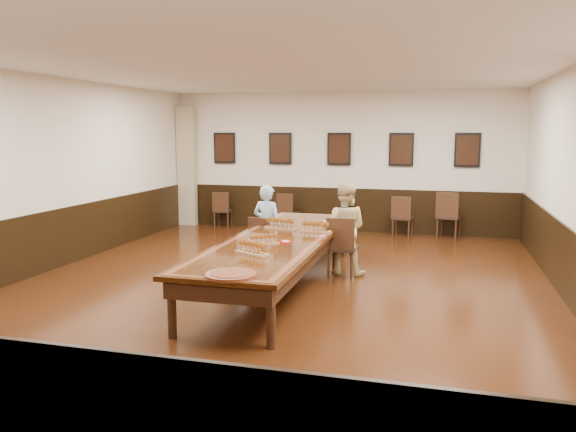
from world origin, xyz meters
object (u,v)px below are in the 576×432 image
(chair_woman, at_px, (343,246))
(conference_table, at_px, (279,247))
(spare_chair_c, at_px, (403,216))
(person_woman, at_px, (344,228))
(person_man, at_px, (267,226))
(spare_chair_a, at_px, (223,209))
(spare_chair_d, at_px, (449,215))
(spare_chair_b, at_px, (289,212))
(chair_man, at_px, (265,242))
(carved_platter, at_px, (231,275))

(chair_woman, relative_size, conference_table, 0.19)
(spare_chair_c, distance_m, person_woman, 3.63)
(person_man, bearing_deg, spare_chair_c, -110.32)
(chair_woman, height_order, person_man, person_man)
(spare_chair_a, relative_size, spare_chair_c, 0.95)
(spare_chair_d, relative_size, person_woman, 0.68)
(spare_chair_b, bearing_deg, chair_man, 109.90)
(conference_table, bearing_deg, spare_chair_d, 61.90)
(spare_chair_b, relative_size, person_man, 0.63)
(person_man, height_order, conference_table, person_man)
(chair_man, relative_size, person_man, 0.63)
(spare_chair_a, distance_m, spare_chair_c, 4.28)
(spare_chair_a, relative_size, carved_platter, 1.23)
(person_man, bearing_deg, carved_platter, 111.90)
(spare_chair_b, distance_m, spare_chair_c, 2.63)
(person_man, relative_size, person_woman, 0.94)
(spare_chair_a, xyz_separation_m, spare_chair_b, (1.65, -0.03, 0.01))
(chair_woman, distance_m, spare_chair_b, 4.22)
(spare_chair_b, distance_m, conference_table, 4.83)
(spare_chair_d, bearing_deg, person_woman, 79.04)
(spare_chair_d, height_order, person_woman, person_woman)
(conference_table, bearing_deg, spare_chair_a, 120.47)
(chair_man, xyz_separation_m, carved_platter, (0.70, -3.40, 0.33))
(spare_chair_c, distance_m, spare_chair_d, 0.98)
(chair_man, distance_m, person_woman, 1.41)
(carved_platter, bearing_deg, spare_chair_b, 100.13)
(spare_chair_d, relative_size, carved_platter, 1.46)
(spare_chair_a, height_order, spare_chair_d, spare_chair_d)
(spare_chair_c, bearing_deg, spare_chair_b, 5.75)
(chair_woman, xyz_separation_m, spare_chair_a, (-3.57, 3.79, -0.05))
(spare_chair_a, xyz_separation_m, person_woman, (3.58, -3.69, 0.32))
(spare_chair_c, bearing_deg, spare_chair_d, -169.33)
(chair_woman, xyz_separation_m, carved_platter, (-0.67, -3.22, 0.29))
(chair_woman, bearing_deg, spare_chair_d, -112.45)
(spare_chair_b, relative_size, spare_chair_d, 0.86)
(chair_man, bearing_deg, chair_woman, -176.26)
(person_woman, bearing_deg, carved_platter, 80.56)
(chair_woman, height_order, spare_chair_c, chair_woman)
(spare_chair_d, bearing_deg, carved_platter, 85.29)
(chair_woman, bearing_deg, conference_table, 51.90)
(spare_chair_c, height_order, person_woman, person_woman)
(chair_woman, xyz_separation_m, person_woman, (0.00, 0.10, 0.27))
(carved_platter, bearing_deg, spare_chair_a, 112.46)
(conference_table, bearing_deg, chair_woman, 49.85)
(person_woman, xyz_separation_m, conference_table, (-0.79, -1.04, -0.14))
(chair_man, bearing_deg, spare_chair_a, -47.74)
(chair_woman, bearing_deg, spare_chair_c, -98.90)
(person_man, xyz_separation_m, carved_platter, (0.68, -3.49, 0.07))
(chair_woman, relative_size, person_woman, 0.64)
(spare_chair_b, height_order, person_woman, person_woman)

